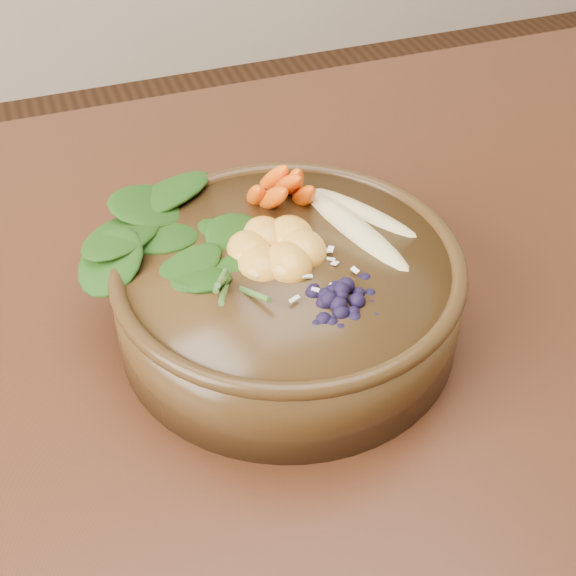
# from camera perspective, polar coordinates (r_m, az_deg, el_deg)

# --- Properties ---
(dining_table) EXTENTS (1.60, 0.90, 0.75)m
(dining_table) POSITION_cam_1_polar(r_m,az_deg,el_deg) (0.82, 2.92, -5.81)
(dining_table) COLOR #331C0C
(dining_table) RESTS_ON ground
(stoneware_bowl) EXTENTS (0.38, 0.38, 0.08)m
(stoneware_bowl) POSITION_cam_1_polar(r_m,az_deg,el_deg) (0.70, 0.00, -0.62)
(stoneware_bowl) COLOR #452E14
(stoneware_bowl) RESTS_ON dining_table
(kale_heap) EXTENTS (0.24, 0.23, 0.05)m
(kale_heap) POSITION_cam_1_polar(r_m,az_deg,el_deg) (0.68, -6.37, 4.38)
(kale_heap) COLOR #1F4610
(kale_heap) RESTS_ON stoneware_bowl
(carrot_cluster) EXTENTS (0.08, 0.08, 0.08)m
(carrot_cluster) POSITION_cam_1_polar(r_m,az_deg,el_deg) (0.72, -0.75, 9.26)
(carrot_cluster) COLOR #F85B0A
(carrot_cluster) RESTS_ON stoneware_bowl
(banana_halves) EXTENTS (0.10, 0.17, 0.03)m
(banana_halves) POSITION_cam_1_polar(r_m,az_deg,el_deg) (0.71, 5.17, 5.76)
(banana_halves) COLOR #E0CC84
(banana_halves) RESTS_ON stoneware_bowl
(mandarin_cluster) EXTENTS (0.11, 0.12, 0.03)m
(mandarin_cluster) POSITION_cam_1_polar(r_m,az_deg,el_deg) (0.67, -0.86, 3.85)
(mandarin_cluster) COLOR gold
(mandarin_cluster) RESTS_ON stoneware_bowl
(blueberry_pile) EXTENTS (0.16, 0.14, 0.04)m
(blueberry_pile) POSITION_cam_1_polar(r_m,az_deg,el_deg) (0.62, 3.80, 0.71)
(blueberry_pile) COLOR black
(blueberry_pile) RESTS_ON stoneware_bowl
(coconut_flakes) EXTENTS (0.11, 0.10, 0.01)m
(coconut_flakes) POSITION_cam_1_polar(r_m,az_deg,el_deg) (0.66, 1.27, 1.39)
(coconut_flakes) COLOR white
(coconut_flakes) RESTS_ON stoneware_bowl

